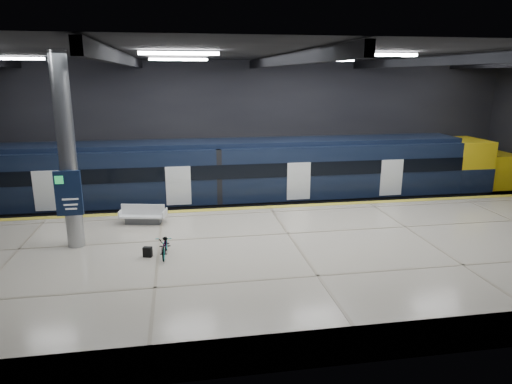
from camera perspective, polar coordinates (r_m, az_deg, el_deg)
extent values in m
plane|color=black|center=(19.51, 3.28, -7.25)|extent=(30.00, 30.00, 0.00)
cube|color=black|center=(26.19, -0.50, 7.40)|extent=(30.00, 0.10, 8.00)
cube|color=black|center=(10.98, 12.87, -2.87)|extent=(30.00, 0.10, 8.00)
cube|color=black|center=(18.16, 3.66, 16.92)|extent=(30.00, 16.00, 0.10)
cube|color=black|center=(17.78, -16.31, 15.65)|extent=(0.25, 16.00, 0.40)
cube|color=black|center=(18.15, 3.65, 16.14)|extent=(0.25, 16.00, 0.40)
cube|color=black|center=(20.36, 20.93, 15.06)|extent=(0.25, 16.00, 0.40)
cube|color=white|center=(15.68, -9.59, 16.72)|extent=(2.60, 0.18, 0.10)
cube|color=white|center=(17.22, 15.43, 16.20)|extent=(2.60, 0.18, 0.10)
cube|color=white|center=(22.75, -28.19, 14.50)|extent=(2.60, 0.18, 0.10)
cube|color=white|center=(21.68, -9.68, 16.03)|extent=(2.60, 0.18, 0.10)
cube|color=white|center=(22.82, 8.92, 15.96)|extent=(2.60, 0.18, 0.10)
cube|color=white|center=(25.87, 24.32, 14.70)|extent=(2.60, 0.18, 0.10)
cube|color=#BEB4A1|center=(17.06, 5.19, -8.57)|extent=(30.00, 11.00, 1.10)
cube|color=gold|center=(21.70, 1.72, -1.89)|extent=(30.00, 0.40, 0.01)
cube|color=gray|center=(23.90, 0.75, -2.91)|extent=(30.00, 0.08, 0.16)
cube|color=gray|center=(25.26, 0.16, -1.95)|extent=(30.00, 0.08, 0.16)
cube|color=black|center=(24.27, -2.45, -1.49)|extent=(24.00, 2.58, 0.80)
cube|color=black|center=(23.85, -2.49, 2.61)|extent=(24.00, 2.80, 2.75)
cube|color=black|center=(23.59, -2.53, 6.17)|extent=(24.00, 2.30, 0.24)
cube|color=black|center=(22.42, -2.05, 2.57)|extent=(24.00, 0.04, 0.70)
cube|color=white|center=(23.12, 5.36, 1.36)|extent=(1.20, 0.05, 1.90)
cube|color=yellow|center=(28.50, 24.46, 3.27)|extent=(2.00, 2.80, 2.75)
ellipsoid|color=yellow|center=(30.10, 28.49, 2.42)|extent=(3.60, 2.52, 1.90)
cube|color=black|center=(28.64, 25.00, 3.62)|extent=(1.60, 2.38, 0.80)
cube|color=#595B60|center=(19.91, -13.87, -3.43)|extent=(1.54, 0.76, 0.28)
cube|color=silver|center=(19.85, -13.90, -2.85)|extent=(1.96, 1.15, 0.07)
cube|color=silver|center=(19.78, -13.95, -2.14)|extent=(1.81, 0.46, 0.46)
cube|color=silver|center=(20.10, -16.44, -2.48)|extent=(0.22, 0.78, 0.28)
cube|color=silver|center=(19.58, -11.34, -2.61)|extent=(0.22, 0.78, 0.28)
imported|color=#99999E|center=(16.18, -11.31, -6.50)|extent=(0.61, 1.53, 0.79)
cube|color=black|center=(16.30, -13.39, -7.30)|extent=(0.34, 0.25, 0.35)
cylinder|color=#9EA0A5|center=(17.32, -22.52, 4.53)|extent=(0.60, 0.60, 6.90)
cube|color=#101D3B|center=(17.18, -22.39, -0.14)|extent=(0.90, 0.12, 1.60)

